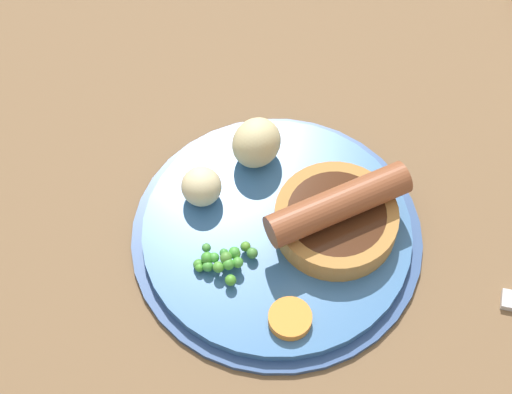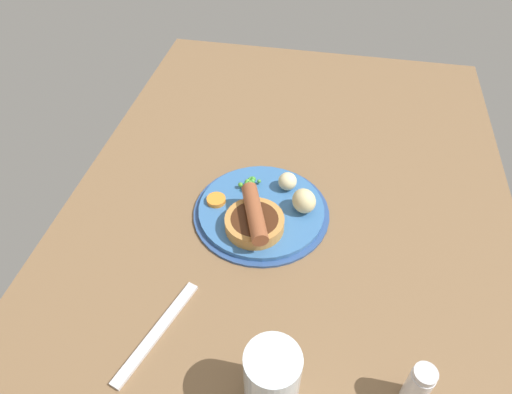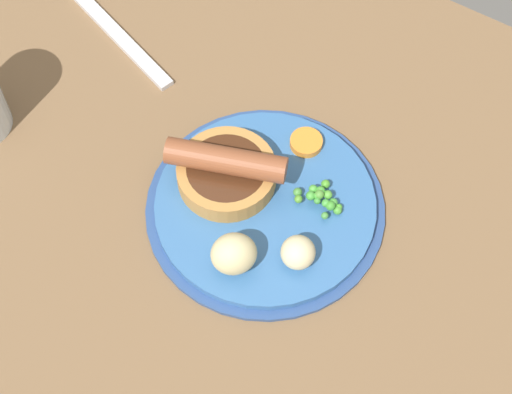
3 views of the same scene
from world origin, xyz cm
name	(u,v)px [view 1 (image 1 of 3)]	position (x,y,z in cm)	size (l,w,h in cm)	color
dining_table	(204,206)	(0.00, 0.00, 1.50)	(110.00, 80.00, 3.00)	brown
dinner_plate	(277,234)	(-5.86, 4.57, 3.57)	(24.05, 24.05, 1.40)	#2D4C84
sausage_pudding	(337,216)	(-10.58, 4.86, 6.24)	(12.11, 9.98, 4.97)	#BC8442
pea_pile	(224,260)	(-1.31, 7.47, 5.38)	(5.21, 3.94, 1.88)	#4D922C
potato_chunk_0	(256,143)	(-4.89, -2.68, 6.58)	(4.40, 3.90, 4.37)	beige
potato_chunk_1	(203,186)	(-0.11, 0.86, 6.03)	(3.36, 3.32, 3.26)	beige
carrot_slice_4	(290,319)	(-5.92, 12.72, 4.82)	(3.38, 3.38, 0.84)	orange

